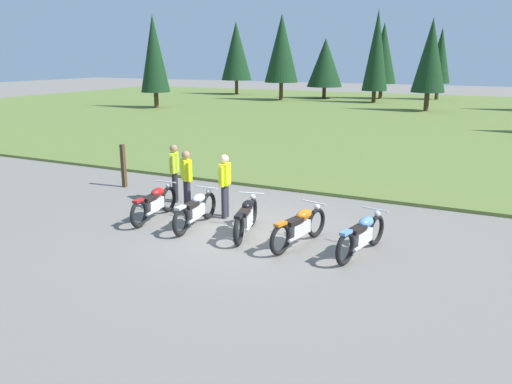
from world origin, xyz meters
name	(u,v)px	position (x,y,z in m)	size (l,w,h in m)	color
ground_plane	(245,235)	(0.00, 0.00, 0.00)	(140.00, 140.00, 0.00)	slate
grass_moorland	(416,117)	(0.00, 26.10, 0.05)	(80.00, 44.00, 0.10)	#5B7033
forest_treeline	(490,50)	(4.00, 32.90, 4.58)	(45.67, 24.86, 8.92)	#47331E
motorcycle_red	(155,203)	(-2.63, 0.05, 0.44)	(0.62, 2.10, 0.88)	black
motorcycle_silver	(196,210)	(-1.36, 0.00, 0.44)	(0.62, 2.10, 0.88)	black
motorcycle_black	(246,217)	(0.02, 0.03, 0.44)	(0.75, 2.07, 0.88)	black
motorcycle_orange	(300,227)	(1.40, -0.08, 0.44)	(0.73, 2.07, 0.88)	black
motorcycle_sky_blue	(362,235)	(2.77, 0.00, 0.44)	(0.72, 2.07, 0.88)	black
rider_near_row_end	(187,177)	(-2.25, 0.97, 0.95)	(0.44, 0.40, 1.67)	#2D2D38
rider_with_back_turned	(174,170)	(-3.09, 1.63, 0.95)	(0.36, 0.50, 1.67)	black
rider_checking_bike	(225,182)	(-1.07, 0.96, 0.95)	(0.28, 0.54, 1.67)	#2D2D38
trail_marker_post	(123,166)	(-5.54, 2.31, 0.69)	(0.12, 0.12, 1.39)	#47331E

